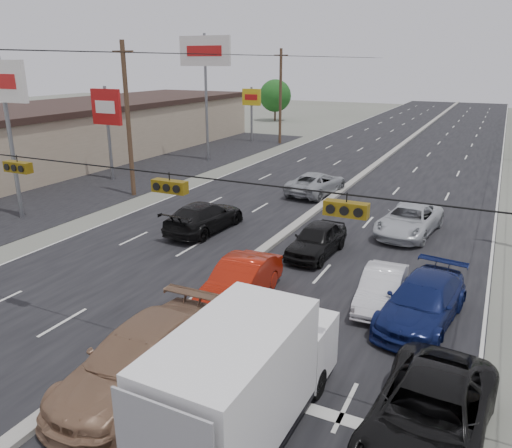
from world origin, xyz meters
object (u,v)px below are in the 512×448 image
Objects in this scene: utility_pole_left_c at (280,96)px; box_truck at (247,378)px; pole_sign_near at (4,94)px; tan_sedan at (140,360)px; queue_car_a at (317,240)px; tree_left_far at (275,96)px; queue_car_d at (422,302)px; queue_car_c at (409,221)px; pole_sign_far at (252,102)px; black_suv at (429,417)px; oncoming_far at (316,183)px; red_sedan at (240,282)px; pole_sign_billboard at (205,59)px; oncoming_near at (204,217)px; pole_sign_mid at (107,112)px; queue_car_b at (382,289)px; utility_pole_left_b at (128,119)px.

box_truck is at bearing -67.50° from utility_pole_left_c.
pole_sign_near is 1.48× the size of tan_sedan.
tree_left_far is at bearing 118.79° from queue_car_a.
utility_pole_left_c is 1.86× the size of queue_car_d.
queue_car_c is at bearing 18.56° from pole_sign_near.
pole_sign_far is at bearing -180.00° from utility_pole_left_c.
oncoming_far is at bearing 119.74° from black_suv.
pole_sign_far reaches higher than red_sedan.
pole_sign_billboard is 21.71m from oncoming_near.
pole_sign_near is at bearing 16.97° from oncoming_near.
utility_pole_left_c is 1.83× the size of oncoming_far.
queue_car_b is at bearing -26.75° from pole_sign_mid.
pole_sign_mid is at bearing 17.02° from oncoming_far.
black_suv is (23.90, -8.46, -6.23)m from pole_sign_near.
tan_sedan is (-3.54, 0.43, -0.78)m from box_truck.
utility_pole_left_c is 22.19m from tree_left_far.
red_sedan is at bearing -56.19° from pole_sign_billboard.
queue_car_a is (-6.49, 10.50, -0.04)m from black_suv.
pole_sign_near reaches higher than pole_sign_mid.
pole_sign_near is 10.37m from pole_sign_mid.
box_truck is (26.94, -62.11, -2.05)m from tree_left_far.
tree_left_far is (-9.50, 20.00, -1.39)m from utility_pole_left_c.
queue_car_d is (6.46, 7.25, -0.11)m from tan_sedan.
pole_sign_mid is 23.39m from queue_car_c.
oncoming_far is at bearing -28.95° from pole_sign_billboard.
pole_sign_far is 31.80m from oncoming_near.
queue_car_b is (18.80, -8.75, -4.43)m from utility_pole_left_b.
black_suv is at bearing -62.12° from utility_pole_left_c.
pole_sign_near is 1.29× the size of pole_sign_mid.
oncoming_far is at bearing 128.95° from queue_car_d.
tree_left_far is at bearing 103.19° from pole_sign_billboard.
pole_sign_far is 1.47× the size of queue_car_b.
queue_car_b is (-2.60, 6.71, -0.12)m from black_suv.
queue_car_a is (14.91, -29.96, -4.35)m from utility_pole_left_c.
queue_car_c is (0.83, 17.09, -0.91)m from box_truck.
pole_sign_mid is (-4.50, 3.00, 0.01)m from utility_pole_left_b.
tree_left_far is (-7.50, 32.00, -5.15)m from pole_sign_billboard.
utility_pole_left_b is at bearing -173.57° from queue_car_c.
queue_car_c is 10.83m from oncoming_near.
tree_left_far is 55.68m from queue_car_a.
black_suv reaches higher than queue_car_b.
pole_sign_near is 1.65× the size of queue_car_c.
utility_pole_left_b is 1.55× the size of box_truck.
pole_sign_mid is 1.14× the size of tree_left_far.
pole_sign_mid is at bearing -92.60° from pole_sign_far.
tan_sedan is 5.94m from red_sedan.
pole_sign_far reaches higher than black_suv.
utility_pole_left_c reaches higher than queue_car_d.
utility_pole_left_c is 40.23m from queue_car_d.
tan_sedan reaches higher than black_suv.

